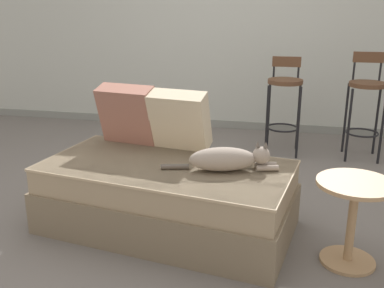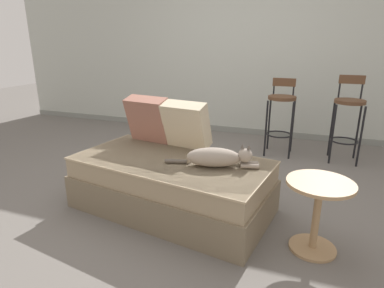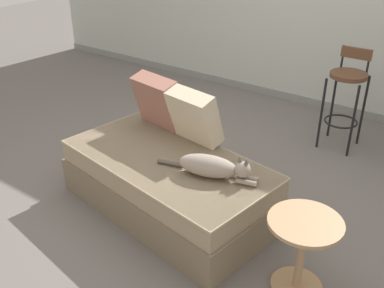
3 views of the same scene
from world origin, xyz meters
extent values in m
plane|color=#66605B|center=(0.00, 0.00, 0.00)|extent=(16.00, 16.00, 0.00)
cube|color=#B7BCB2|center=(0.00, 2.25, 1.30)|extent=(8.00, 0.10, 2.60)
cube|color=gray|center=(0.00, 2.20, 0.04)|extent=(8.00, 0.02, 0.09)
cube|color=#766750|center=(0.00, -0.40, 0.14)|extent=(1.75, 1.10, 0.28)
cube|color=#9E896B|center=(0.00, -0.40, 0.37)|extent=(1.71, 1.05, 0.17)
cube|color=tan|center=(0.00, -0.40, 0.45)|extent=(1.72, 1.07, 0.02)
cube|color=#936051|center=(-0.39, -0.01, 0.68)|extent=(0.46, 0.32, 0.45)
cube|color=beige|center=(0.01, -0.08, 0.67)|extent=(0.45, 0.33, 0.44)
ellipsoid|color=gray|center=(0.37, -0.43, 0.53)|extent=(0.45, 0.27, 0.15)
sphere|color=gray|center=(0.61, -0.36, 0.55)|extent=(0.11, 0.11, 0.11)
cone|color=#544C44|center=(0.58, -0.36, 0.63)|extent=(0.03, 0.03, 0.04)
cone|color=#544C44|center=(0.63, -0.36, 0.63)|extent=(0.03, 0.03, 0.04)
cylinder|color=gray|center=(0.65, -0.38, 0.48)|extent=(0.14, 0.07, 0.04)
cylinder|color=gray|center=(0.64, -0.33, 0.48)|extent=(0.14, 0.07, 0.04)
cylinder|color=#544C44|center=(0.08, -0.47, 0.48)|extent=(0.18, 0.08, 0.03)
cylinder|color=black|center=(0.56, 1.24, 0.35)|extent=(0.02, 0.02, 0.71)
cylinder|color=black|center=(0.86, 1.24, 0.35)|extent=(0.02, 0.02, 0.71)
cylinder|color=black|center=(0.56, 1.54, 0.35)|extent=(0.02, 0.02, 0.71)
cylinder|color=black|center=(0.86, 1.54, 0.35)|extent=(0.02, 0.02, 0.71)
torus|color=black|center=(0.71, 1.39, 0.26)|extent=(0.32, 0.32, 0.02)
cylinder|color=brown|center=(0.71, 1.39, 0.73)|extent=(0.34, 0.34, 0.04)
cylinder|color=black|center=(0.59, 1.52, 0.81)|extent=(0.02, 0.02, 0.20)
cylinder|color=black|center=(0.83, 1.52, 0.81)|extent=(0.02, 0.02, 0.20)
cube|color=brown|center=(0.71, 1.52, 0.90)|extent=(0.28, 0.03, 0.10)
cylinder|color=black|center=(1.33, 1.24, 0.35)|extent=(0.02, 0.02, 0.71)
cylinder|color=black|center=(1.62, 1.24, 0.35)|extent=(0.02, 0.02, 0.71)
cylinder|color=black|center=(1.33, 1.54, 0.35)|extent=(0.02, 0.02, 0.71)
cylinder|color=black|center=(1.62, 1.54, 0.35)|extent=(0.02, 0.02, 0.71)
torus|color=black|center=(1.48, 1.39, 0.25)|extent=(0.31, 0.31, 0.02)
cylinder|color=brown|center=(1.48, 1.39, 0.73)|extent=(0.34, 0.34, 0.04)
cylinder|color=black|center=(1.36, 1.52, 0.84)|extent=(0.02, 0.02, 0.26)
cylinder|color=black|center=(1.60, 1.52, 0.84)|extent=(0.02, 0.02, 0.26)
cube|color=brown|center=(1.48, 1.52, 0.97)|extent=(0.28, 0.03, 0.10)
cylinder|color=tan|center=(1.15, -0.59, 0.24)|extent=(0.05, 0.05, 0.49)
cylinder|color=tan|center=(1.15, -0.59, 0.01)|extent=(0.32, 0.32, 0.02)
cylinder|color=tan|center=(1.15, -0.59, 0.50)|extent=(0.44, 0.44, 0.02)
camera|label=1|loc=(0.75, -3.05, 1.47)|focal=42.00mm
camera|label=2|loc=(1.02, -2.68, 1.39)|focal=30.00mm
camera|label=3|loc=(1.81, -2.64, 2.11)|focal=42.00mm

